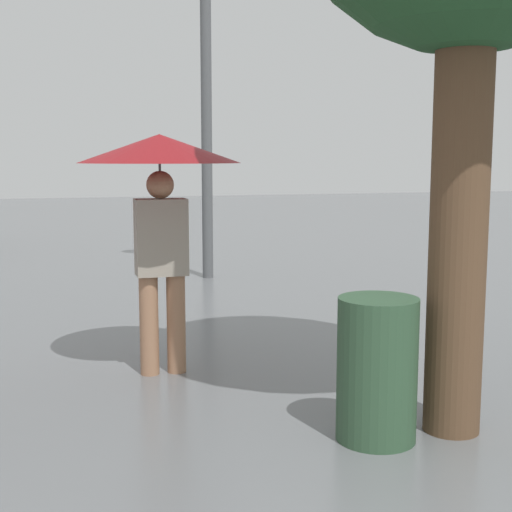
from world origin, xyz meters
TOP-DOWN VIEW (x-y plane):
  - pedestrian at (0.58, 4.36)m, footprint 1.27×1.27m
  - street_lamp at (1.90, 8.75)m, footprint 0.40×0.40m
  - trash_bin at (1.64, 2.64)m, footprint 0.49×0.49m

SIDE VIEW (x-z plane):
  - trash_bin at x=1.64m, z-range 0.00..0.89m
  - pedestrian at x=0.58m, z-range 0.64..2.55m
  - street_lamp at x=1.90m, z-range 0.75..5.93m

